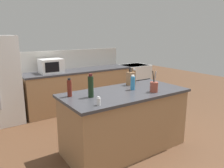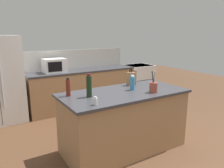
% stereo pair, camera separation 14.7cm
% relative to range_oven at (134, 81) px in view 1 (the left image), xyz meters
% --- Properties ---
extents(ground_plane, '(14.00, 14.00, 0.00)m').
position_rel_range_oven_xyz_m(ground_plane, '(-2.04, -2.20, -0.47)').
color(ground_plane, brown).
extents(back_counter_run, '(2.64, 0.66, 0.94)m').
position_rel_range_oven_xyz_m(back_counter_run, '(-1.74, 0.00, 0.00)').
color(back_counter_run, '#A87C54').
rests_on(back_counter_run, ground_plane).
extents(wall_backsplash, '(2.60, 0.03, 0.46)m').
position_rel_range_oven_xyz_m(wall_backsplash, '(-1.74, 0.32, 0.70)').
color(wall_backsplash, beige).
rests_on(wall_backsplash, back_counter_run).
extents(kitchen_island, '(1.93, 0.92, 0.94)m').
position_rel_range_oven_xyz_m(kitchen_island, '(-2.04, -2.20, 0.00)').
color(kitchen_island, '#A87C54').
rests_on(kitchen_island, ground_plane).
extents(range_oven, '(0.76, 0.65, 0.92)m').
position_rel_range_oven_xyz_m(range_oven, '(0.00, 0.00, 0.00)').
color(range_oven, white).
rests_on(range_oven, ground_plane).
extents(microwave, '(0.49, 0.39, 0.31)m').
position_rel_range_oven_xyz_m(microwave, '(-2.41, 0.00, 0.63)').
color(microwave, white).
rests_on(microwave, back_counter_run).
extents(knife_block, '(0.13, 0.10, 0.29)m').
position_rel_range_oven_xyz_m(knife_block, '(-1.69, -1.90, 0.59)').
color(knife_block, '#936B47').
rests_on(knife_block, kitchen_island).
extents(utensil_crock, '(0.12, 0.12, 0.32)m').
position_rel_range_oven_xyz_m(utensil_crock, '(-1.69, -2.46, 0.56)').
color(utensil_crock, brown).
rests_on(utensil_crock, kitchen_island).
extents(pepper_grinder, '(0.06, 0.06, 0.26)m').
position_rel_range_oven_xyz_m(pepper_grinder, '(-1.56, -1.83, 0.59)').
color(pepper_grinder, brown).
rests_on(pepper_grinder, kitchen_island).
extents(vinegar_bottle, '(0.06, 0.06, 0.26)m').
position_rel_range_oven_xyz_m(vinegar_bottle, '(-2.84, -1.97, 0.60)').
color(vinegar_bottle, maroon).
rests_on(vinegar_bottle, kitchen_island).
extents(dish_soap_bottle, '(0.07, 0.07, 0.23)m').
position_rel_range_oven_xyz_m(dish_soap_bottle, '(-1.88, -2.18, 0.58)').
color(dish_soap_bottle, '#3384BC').
rests_on(dish_soap_bottle, kitchen_island).
extents(wine_bottle, '(0.08, 0.08, 0.33)m').
position_rel_range_oven_xyz_m(wine_bottle, '(-2.61, -2.16, 0.63)').
color(wine_bottle, black).
rests_on(wine_bottle, kitchen_island).
extents(salt_shaker, '(0.05, 0.05, 0.11)m').
position_rel_range_oven_xyz_m(salt_shaker, '(-2.70, -2.52, 0.52)').
color(salt_shaker, silver).
rests_on(salt_shaker, kitchen_island).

